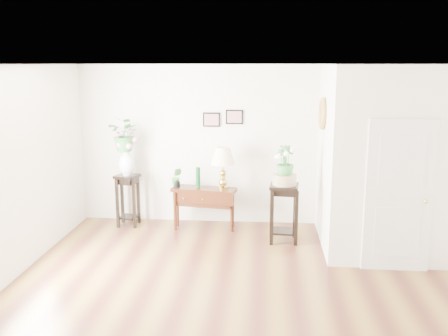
# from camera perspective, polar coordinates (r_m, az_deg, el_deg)

# --- Properties ---
(floor) EXTENTS (6.00, 5.50, 0.02)m
(floor) POSITION_cam_1_polar(r_m,az_deg,el_deg) (6.54, 1.84, -13.59)
(floor) COLOR brown
(floor) RESTS_ON ground
(ceiling) EXTENTS (6.00, 5.50, 0.02)m
(ceiling) POSITION_cam_1_polar(r_m,az_deg,el_deg) (5.90, 2.03, 11.77)
(ceiling) COLOR white
(ceiling) RESTS_ON ground
(wall_back) EXTENTS (6.00, 0.02, 2.80)m
(wall_back) POSITION_cam_1_polar(r_m,az_deg,el_deg) (8.77, 2.82, 2.59)
(wall_back) COLOR silver
(wall_back) RESTS_ON ground
(wall_front) EXTENTS (6.00, 0.02, 2.80)m
(wall_front) POSITION_cam_1_polar(r_m,az_deg,el_deg) (3.46, -0.38, -12.17)
(wall_front) COLOR silver
(wall_front) RESTS_ON ground
(wall_left) EXTENTS (0.02, 5.50, 2.80)m
(wall_left) POSITION_cam_1_polar(r_m,az_deg,el_deg) (6.89, -23.83, -0.96)
(wall_left) COLOR silver
(wall_left) RESTS_ON ground
(partition) EXTENTS (1.80, 1.95, 2.80)m
(partition) POSITION_cam_1_polar(r_m,az_deg,el_deg) (8.01, 17.77, 1.16)
(partition) COLOR silver
(partition) RESTS_ON floor
(door) EXTENTS (0.90, 0.05, 2.10)m
(door) POSITION_cam_1_polar(r_m,az_deg,el_deg) (7.13, 19.35, -3.10)
(door) COLOR silver
(door) RESTS_ON floor
(art_print_left) EXTENTS (0.30, 0.02, 0.25)m
(art_print_left) POSITION_cam_1_polar(r_m,az_deg,el_deg) (8.73, -1.44, 5.55)
(art_print_left) COLOR black
(art_print_left) RESTS_ON wall_back
(art_print_right) EXTENTS (0.30, 0.02, 0.25)m
(art_print_right) POSITION_cam_1_polar(r_m,az_deg,el_deg) (8.69, 1.20, 5.85)
(art_print_right) COLOR black
(art_print_right) RESTS_ON wall_back
(wall_ornament) EXTENTS (0.07, 0.51, 0.51)m
(wall_ornament) POSITION_cam_1_polar(r_m,az_deg,el_deg) (7.88, 11.16, 6.11)
(wall_ornament) COLOR tan
(wall_ornament) RESTS_ON partition
(console_table) EXTENTS (1.14, 0.54, 0.73)m
(console_table) POSITION_cam_1_polar(r_m,az_deg,el_deg) (8.62, -2.29, -4.64)
(console_table) COLOR #391A11
(console_table) RESTS_ON floor
(table_lamp) EXTENTS (0.42, 0.42, 0.72)m
(table_lamp) POSITION_cam_1_polar(r_m,az_deg,el_deg) (8.41, -0.11, -0.03)
(table_lamp) COLOR #AF9E44
(table_lamp) RESTS_ON console_table
(green_vase) EXTENTS (0.09, 0.09, 0.36)m
(green_vase) POSITION_cam_1_polar(r_m,az_deg,el_deg) (8.49, -2.99, -1.17)
(green_vase) COLOR #093E1B
(green_vase) RESTS_ON console_table
(potted_plant) EXTENTS (0.19, 0.15, 0.33)m
(potted_plant) POSITION_cam_1_polar(r_m,az_deg,el_deg) (8.55, -5.44, -1.16)
(potted_plant) COLOR #357B38
(potted_plant) RESTS_ON console_table
(plant_stand_a) EXTENTS (0.44, 0.44, 0.91)m
(plant_stand_a) POSITION_cam_1_polar(r_m,az_deg,el_deg) (8.93, -10.92, -3.64)
(plant_stand_a) COLOR black
(plant_stand_a) RESTS_ON floor
(porcelain_vase) EXTENTS (0.31, 0.31, 0.47)m
(porcelain_vase) POSITION_cam_1_polar(r_m,az_deg,el_deg) (8.77, -11.09, 0.66)
(porcelain_vase) COLOR silver
(porcelain_vase) RESTS_ON plant_stand_a
(lily_arrangement) EXTENTS (0.66, 0.61, 0.60)m
(lily_arrangement) POSITION_cam_1_polar(r_m,az_deg,el_deg) (8.69, -11.21, 3.71)
(lily_arrangement) COLOR #357B38
(lily_arrangement) RESTS_ON porcelain_vase
(plant_stand_b) EXTENTS (0.48, 0.48, 0.93)m
(plant_stand_b) POSITION_cam_1_polar(r_m,az_deg,el_deg) (8.05, 6.83, -5.14)
(plant_stand_b) COLOR black
(plant_stand_b) RESTS_ON floor
(ceramic_bowl) EXTENTS (0.38, 0.38, 0.17)m
(ceramic_bowl) POSITION_cam_1_polar(r_m,az_deg,el_deg) (7.91, 6.92, -1.35)
(ceramic_bowl) COLOR tan
(ceramic_bowl) RESTS_ON plant_stand_b
(narcissus) EXTENTS (0.32, 0.32, 0.50)m
(narcissus) POSITION_cam_1_polar(r_m,az_deg,el_deg) (7.85, 6.98, 0.73)
(narcissus) COLOR #357B38
(narcissus) RESTS_ON ceramic_bowl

